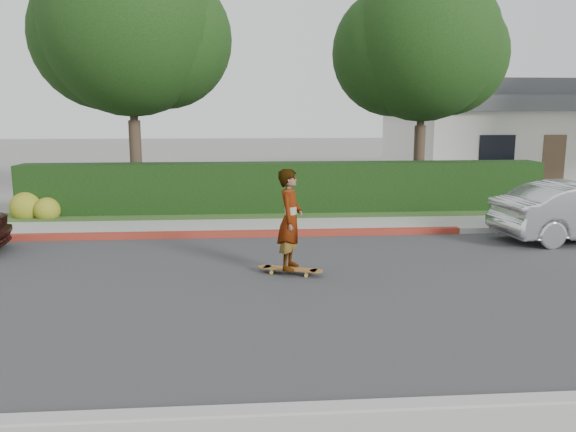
% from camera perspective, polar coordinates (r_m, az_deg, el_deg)
% --- Properties ---
extents(ground, '(120.00, 120.00, 0.00)m').
position_cam_1_polar(ground, '(10.32, 19.91, -6.53)').
color(ground, slate).
rests_on(ground, ground).
extents(road, '(60.00, 8.00, 0.01)m').
position_cam_1_polar(road, '(10.32, 19.91, -6.51)').
color(road, '#2D2D30').
rests_on(road, ground).
extents(curb_far, '(60.00, 0.20, 0.15)m').
position_cam_1_polar(curb_far, '(14.02, 13.08, -1.51)').
color(curb_far, '#9E9E99').
rests_on(curb_far, ground).
extents(curb_red_section, '(12.00, 0.21, 0.15)m').
position_cam_1_polar(curb_red_section, '(13.40, -7.78, -1.87)').
color(curb_red_section, maroon).
rests_on(curb_red_section, ground).
extents(sidewalk_far, '(60.00, 1.60, 0.12)m').
position_cam_1_polar(sidewalk_far, '(14.87, 12.05, -0.86)').
color(sidewalk_far, gray).
rests_on(sidewalk_far, ground).
extents(planting_strip, '(60.00, 1.60, 0.10)m').
position_cam_1_polar(planting_strip, '(16.38, 10.47, 0.18)').
color(planting_strip, '#2D4C1E').
rests_on(planting_strip, ground).
extents(hedge, '(15.00, 1.00, 1.50)m').
position_cam_1_polar(hedge, '(16.36, -0.21, 2.82)').
color(hedge, black).
rests_on(hedge, ground).
extents(flowering_shrub, '(1.40, 1.00, 0.90)m').
position_cam_1_polar(flowering_shrub, '(16.94, -24.45, 0.73)').
color(flowering_shrub, '#2D4C19').
rests_on(flowering_shrub, ground).
extents(tree_left, '(5.99, 5.21, 8.00)m').
position_cam_1_polar(tree_left, '(18.13, -15.70, 17.49)').
color(tree_left, '#33261C').
rests_on(tree_left, ground).
extents(tree_center, '(5.66, 4.84, 7.44)m').
position_cam_1_polar(tree_center, '(19.14, 13.38, 16.10)').
color(tree_center, '#33261C').
rests_on(tree_center, ground).
extents(house, '(10.60, 8.60, 4.30)m').
position_cam_1_polar(house, '(27.81, 21.78, 7.96)').
color(house, beige).
rests_on(house, ground).
extents(skateboard, '(1.22, 0.66, 0.11)m').
position_cam_1_polar(skateboard, '(10.23, 0.22, -5.43)').
color(skateboard, '#BD8E34').
rests_on(skateboard, ground).
extents(skateboarder, '(0.61, 0.76, 1.81)m').
position_cam_1_polar(skateboarder, '(10.02, 0.22, -0.35)').
color(skateboarder, white).
rests_on(skateboarder, skateboard).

